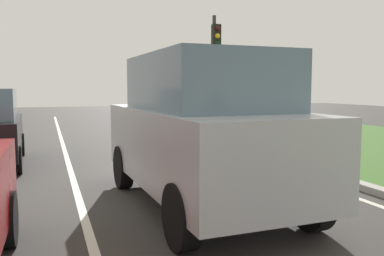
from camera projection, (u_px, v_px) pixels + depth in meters
The scene contains 7 objects.
ground_plane at pixel (96, 158), 10.55m from camera, with size 60.00×60.00×0.00m, color #383533.
lane_line_center at pixel (67, 159), 10.32m from camera, with size 0.12×32.00×0.01m, color silver.
lane_line_right_edge at pixel (224, 151), 11.75m from camera, with size 0.12×32.00×0.01m, color silver.
grass_verge_right at pixel (361, 142), 13.38m from camera, with size 9.00×48.00×0.06m, color #3D6628.
curb_right at pixel (239, 148), 11.91m from camera, with size 0.24×48.00×0.12m, color #9E9B93.
car_suv_ahead at pixel (202, 130), 6.15m from camera, with size 2.09×4.56×2.28m.
traffic_light_near_right at pixel (215, 56), 15.74m from camera, with size 0.32×0.50×4.56m.
Camera 1 is at (-1.14, 3.34, 1.80)m, focal length 38.37 mm.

